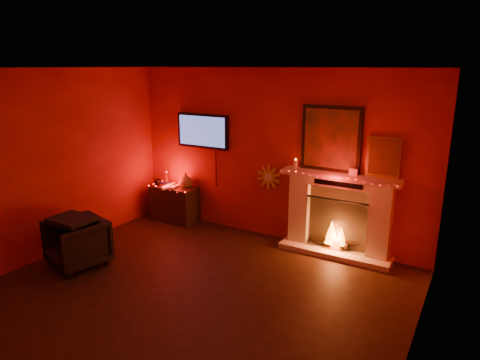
# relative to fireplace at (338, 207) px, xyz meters

# --- Properties ---
(room) EXTENTS (5.00, 5.00, 5.00)m
(room) POSITION_rel_fireplace_xyz_m (-1.14, -2.39, 0.63)
(room) COLOR black
(room) RESTS_ON ground
(floor) EXTENTS (5.00, 5.00, 0.00)m
(floor) POSITION_rel_fireplace_xyz_m (-1.14, -2.39, -0.72)
(floor) COLOR black
(floor) RESTS_ON ground
(fireplace) EXTENTS (1.72, 0.40, 2.18)m
(fireplace) POSITION_rel_fireplace_xyz_m (0.00, 0.00, 0.00)
(fireplace) COLOR beige
(fireplace) RESTS_ON floor
(tv) EXTENTS (1.00, 0.07, 1.24)m
(tv) POSITION_rel_fireplace_xyz_m (-2.44, 0.06, 0.92)
(tv) COLOR black
(tv) RESTS_ON room
(sunburst_clock) EXTENTS (0.40, 0.03, 0.40)m
(sunburst_clock) POSITION_rel_fireplace_xyz_m (-1.19, 0.09, 0.28)
(sunburst_clock) COLOR gold
(sunburst_clock) RESTS_ON room
(console_table) EXTENTS (0.84, 0.54, 0.91)m
(console_table) POSITION_rel_fireplace_xyz_m (-2.95, -0.13, -0.36)
(console_table) COLOR black
(console_table) RESTS_ON floor
(armchair) EXTENTS (0.88, 0.89, 0.67)m
(armchair) POSITION_rel_fireplace_xyz_m (-3.00, -2.23, -0.39)
(armchair) COLOR black
(armchair) RESTS_ON floor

